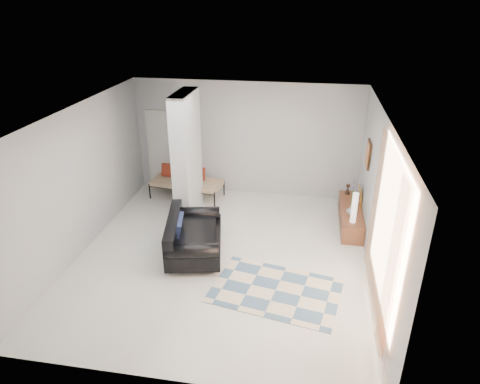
# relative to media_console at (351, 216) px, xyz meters

# --- Properties ---
(floor) EXTENTS (6.00, 6.00, 0.00)m
(floor) POSITION_rel_media_console_xyz_m (-2.52, -1.70, -0.20)
(floor) COLOR beige
(floor) RESTS_ON ground
(ceiling) EXTENTS (6.00, 6.00, 0.00)m
(ceiling) POSITION_rel_media_console_xyz_m (-2.52, -1.70, 2.60)
(ceiling) COLOR white
(ceiling) RESTS_ON wall_back
(wall_back) EXTENTS (6.00, 0.00, 6.00)m
(wall_back) POSITION_rel_media_console_xyz_m (-2.52, 1.30, 1.20)
(wall_back) COLOR #B0B2B4
(wall_back) RESTS_ON ground
(wall_front) EXTENTS (6.00, 0.00, 6.00)m
(wall_front) POSITION_rel_media_console_xyz_m (-2.52, -4.70, 1.20)
(wall_front) COLOR #B0B2B4
(wall_front) RESTS_ON ground
(wall_left) EXTENTS (0.00, 6.00, 6.00)m
(wall_left) POSITION_rel_media_console_xyz_m (-5.27, -1.70, 1.20)
(wall_left) COLOR #B0B2B4
(wall_left) RESTS_ON ground
(wall_right) EXTENTS (0.00, 6.00, 6.00)m
(wall_right) POSITION_rel_media_console_xyz_m (0.23, -1.70, 1.20)
(wall_right) COLOR #B0B2B4
(wall_right) RESTS_ON ground
(partition_column) EXTENTS (0.35, 1.20, 2.80)m
(partition_column) POSITION_rel_media_console_xyz_m (-3.62, -0.10, 1.20)
(partition_column) COLOR #B8BDC0
(partition_column) RESTS_ON floor
(hallway_door) EXTENTS (0.85, 0.06, 2.04)m
(hallway_door) POSITION_rel_media_console_xyz_m (-4.62, 1.26, 0.82)
(hallway_door) COLOR silver
(hallway_door) RESTS_ON floor
(curtain) EXTENTS (0.00, 2.55, 2.55)m
(curtain) POSITION_rel_media_console_xyz_m (0.15, -2.85, 1.25)
(curtain) COLOR orange
(curtain) RESTS_ON wall_right
(wall_art) EXTENTS (0.04, 0.45, 0.55)m
(wall_art) POSITION_rel_media_console_xyz_m (0.20, -0.00, 1.45)
(wall_art) COLOR #3B2110
(wall_art) RESTS_ON wall_right
(media_console) EXTENTS (0.45, 1.80, 0.80)m
(media_console) POSITION_rel_media_console_xyz_m (0.00, 0.00, 0.00)
(media_console) COLOR brown
(media_console) RESTS_ON floor
(loveseat) EXTENTS (1.32, 1.87, 0.76)m
(loveseat) POSITION_rel_media_console_xyz_m (-3.14, -1.67, 0.15)
(loveseat) COLOR silver
(loveseat) RESTS_ON floor
(daybed) EXTENTS (1.81, 0.95, 0.77)m
(daybed) POSITION_rel_media_console_xyz_m (-3.94, 0.78, 0.21)
(daybed) COLOR black
(daybed) RESTS_ON floor
(area_rug) EXTENTS (2.37, 1.80, 0.01)m
(area_rug) POSITION_rel_media_console_xyz_m (-1.40, -2.60, -0.20)
(area_rug) COLOR beige
(area_rug) RESTS_ON floor
(cylinder_lamp) EXTENTS (0.12, 0.12, 0.65)m
(cylinder_lamp) POSITION_rel_media_console_xyz_m (-0.02, -0.63, 0.52)
(cylinder_lamp) COLOR silver
(cylinder_lamp) RESTS_ON media_console
(bronze_figurine) EXTENTS (0.14, 0.14, 0.25)m
(bronze_figurine) POSITION_rel_media_console_xyz_m (-0.05, 0.72, 0.32)
(bronze_figurine) COLOR black
(bronze_figurine) RESTS_ON media_console
(vase) EXTENTS (0.18, 0.18, 0.17)m
(vase) POSITION_rel_media_console_xyz_m (-0.05, -0.28, 0.28)
(vase) COLOR silver
(vase) RESTS_ON media_console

